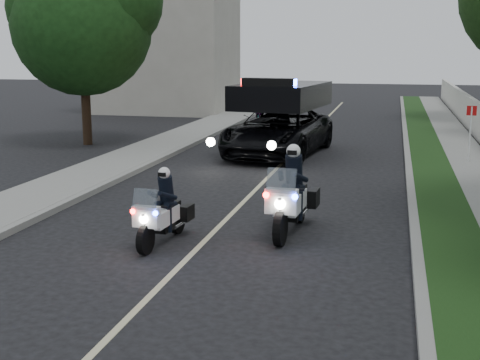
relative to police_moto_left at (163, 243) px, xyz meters
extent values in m
plane|color=black|center=(0.77, -0.57, 0.00)|extent=(120.00, 120.00, 0.00)
cube|color=gray|center=(4.87, 9.43, 0.07)|extent=(0.20, 60.00, 0.15)
cube|color=#193814|center=(5.57, 9.43, 0.08)|extent=(1.20, 60.00, 0.16)
cube|color=gray|center=(6.87, 9.43, 0.08)|extent=(1.40, 60.00, 0.16)
cube|color=gray|center=(-3.33, 9.43, 0.07)|extent=(0.20, 60.00, 0.15)
cube|color=gray|center=(-4.43, 9.43, 0.08)|extent=(2.00, 60.00, 0.16)
cube|color=#A8A396|center=(-9.23, 25.43, 3.50)|extent=(8.00, 6.00, 7.00)
cube|color=#BFB78C|center=(0.77, 9.43, 0.00)|extent=(0.12, 50.00, 0.01)
imported|color=black|center=(0.31, 11.15, 0.00)|extent=(3.60, 6.45, 2.99)
imported|color=black|center=(-2.24, 20.16, 0.00)|extent=(0.67, 1.77, 0.91)
imported|color=black|center=(-2.24, 20.16, 0.00)|extent=(0.67, 0.46, 1.79)
camera|label=1|loc=(4.32, -11.48, 3.79)|focal=47.96mm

